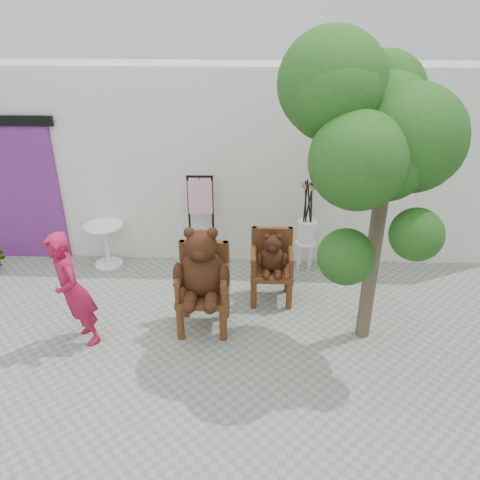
{
  "coord_description": "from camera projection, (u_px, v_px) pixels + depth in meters",
  "views": [
    {
      "loc": [
        0.7,
        -4.18,
        3.71
      ],
      "look_at": [
        0.47,
        1.38,
        0.95
      ],
      "focal_mm": 35.0,
      "sensor_mm": 36.0,
      "label": 1
    }
  ],
  "objects": [
    {
      "name": "chair_small",
      "position": [
        272.0,
        260.0,
        6.42
      ],
      "size": [
        0.58,
        0.55,
        1.03
      ],
      "color": "#45230E",
      "rests_on": "ground"
    },
    {
      "name": "tree",
      "position": [
        369.0,
        125.0,
        4.71
      ],
      "size": [
        1.9,
        1.76,
        3.6
      ],
      "rotation": [
        0.0,
        0.0,
        -0.17
      ],
      "color": "#433628",
      "rests_on": "ground"
    },
    {
      "name": "display_stand",
      "position": [
        202.0,
        233.0,
        7.26
      ],
      "size": [
        0.46,
        0.36,
        1.51
      ],
      "rotation": [
        0.0,
        0.0,
        0.02
      ],
      "color": "black",
      "rests_on": "ground"
    },
    {
      "name": "chair_big",
      "position": [
        202.0,
        274.0,
        5.73
      ],
      "size": [
        0.69,
        0.75,
        1.42
      ],
      "color": "#45230E",
      "rests_on": "ground"
    },
    {
      "name": "stool_bucket",
      "position": [
        307.0,
        231.0,
        7.18
      ],
      "size": [
        0.32,
        0.32,
        1.45
      ],
      "rotation": [
        0.0,
        0.0,
        -0.25
      ],
      "color": "white",
      "rests_on": "ground"
    },
    {
      "name": "ground_plane",
      "position": [
        195.0,
        365.0,
        5.42
      ],
      "size": [
        60.0,
        60.0,
        0.0
      ],
      "primitive_type": "plane",
      "color": "gray",
      "rests_on": "ground"
    },
    {
      "name": "back_wall",
      "position": [
        215.0,
        162.0,
        7.53
      ],
      "size": [
        9.0,
        1.0,
        3.0
      ],
      "primitive_type": "cube",
      "color": "silver",
      "rests_on": "ground"
    },
    {
      "name": "person",
      "position": [
        73.0,
        290.0,
        5.47
      ],
      "size": [
        0.62,
        0.65,
        1.5
      ],
      "primitive_type": "imported",
      "rotation": [
        0.0,
        0.0,
        -0.89
      ],
      "color": "#A31437",
      "rests_on": "ground"
    },
    {
      "name": "cafe_table",
      "position": [
        106.0,
        240.0,
        7.36
      ],
      "size": [
        0.6,
        0.6,
        0.7
      ],
      "rotation": [
        0.0,
        0.0,
        0.42
      ],
      "color": "white",
      "rests_on": "ground"
    },
    {
      "name": "doorway",
      "position": [
        22.0,
        190.0,
        7.32
      ],
      "size": [
        1.4,
        0.11,
        2.33
      ],
      "color": "#672775",
      "rests_on": "ground"
    }
  ]
}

